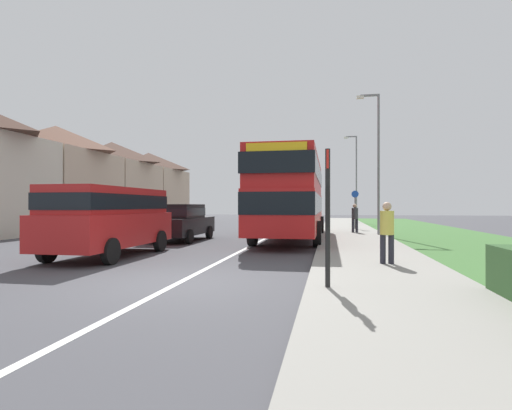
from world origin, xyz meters
name	(u,v)px	position (x,y,z in m)	size (l,w,h in m)	color
ground_plane	(179,283)	(0.00, 0.00, 0.00)	(120.00, 120.00, 0.00)	#424247
lane_marking_centre	(253,245)	(0.00, 8.00, 0.00)	(0.14, 60.00, 0.01)	silver
pavement_near_side	(365,251)	(4.20, 6.00, 0.06)	(3.20, 68.00, 0.12)	gray
grass_verge_seaward	(506,255)	(8.50, 6.00, 0.04)	(6.00, 68.00, 0.08)	#3D6B33
double_decker_bus	(292,193)	(1.32, 10.58, 2.14)	(2.80, 11.00, 3.70)	red
parked_van_red	(110,216)	(-3.67, 3.58, 1.27)	(2.11, 5.09, 2.13)	#B21E1E
parked_car_black	(180,221)	(-3.54, 9.18, 0.90)	(1.98, 4.46, 1.64)	black
pedestrian_at_stop	(387,230)	(4.45, 2.71, 0.98)	(0.34, 0.34, 1.67)	#23232D
pedestrian_walking_away	(355,217)	(4.38, 14.46, 0.98)	(0.34, 0.34, 1.67)	#23232D
bus_stop_sign	(328,208)	(3.00, -0.48, 1.54)	(0.09, 0.52, 2.60)	black
cycle_route_sign	(355,208)	(4.60, 17.96, 1.43)	(0.44, 0.08, 2.52)	slate
street_lamp_mid	(376,155)	(5.36, 13.18, 4.16)	(1.14, 0.20, 7.22)	slate
street_lamp_far	(355,173)	(5.26, 28.50, 4.42)	(1.14, 0.20, 7.73)	slate
house_terrace_far_side	(87,181)	(-14.87, 19.34, 3.44)	(6.21, 27.43, 6.88)	beige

